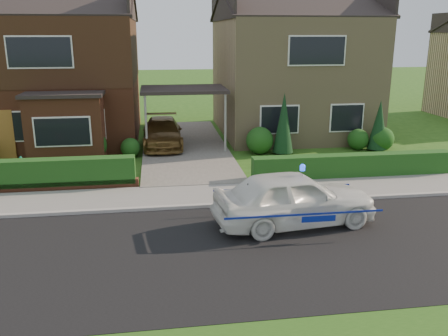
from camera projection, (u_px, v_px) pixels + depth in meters
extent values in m
plane|color=#234E14|center=(214.00, 252.00, 11.56)|extent=(120.00, 120.00, 0.00)
cube|color=black|center=(214.00, 252.00, 11.56)|extent=(60.00, 6.00, 0.02)
cube|color=#9E9993|center=(202.00, 206.00, 14.45)|extent=(60.00, 0.16, 0.12)
cube|color=slate|center=(198.00, 195.00, 15.45)|extent=(60.00, 2.00, 0.10)
cube|color=#666059|center=(185.00, 147.00, 22.01)|extent=(3.80, 12.00, 0.12)
cube|color=brown|center=(61.00, 80.00, 23.28)|extent=(7.20, 8.00, 5.80)
cube|color=white|center=(8.00, 127.00, 19.65)|extent=(1.80, 0.08, 1.30)
cube|color=white|center=(86.00, 125.00, 20.09)|extent=(1.60, 0.08, 1.30)
cube|color=white|center=(40.00, 52.00, 19.04)|extent=(2.60, 0.08, 1.30)
cube|color=black|center=(59.00, 50.00, 22.88)|extent=(7.26, 8.06, 2.90)
cube|color=brown|center=(66.00, 129.00, 19.35)|extent=(3.00, 1.40, 2.70)
cube|color=black|center=(63.00, 95.00, 18.96)|extent=(3.20, 1.60, 0.14)
cube|color=tan|center=(290.00, 77.00, 24.89)|extent=(7.20, 8.00, 5.80)
cube|color=white|center=(279.00, 120.00, 21.26)|extent=(1.80, 0.08, 1.30)
cube|color=white|center=(347.00, 118.00, 21.69)|extent=(1.60, 0.08, 1.30)
cube|color=white|center=(317.00, 51.00, 20.65)|extent=(2.60, 0.08, 1.30)
cube|color=black|center=(183.00, 89.00, 21.28)|extent=(3.80, 3.00, 0.14)
cylinder|color=gray|center=(146.00, 126.00, 20.09)|extent=(0.10, 0.10, 2.70)
cylinder|color=gray|center=(225.00, 124.00, 20.56)|extent=(0.10, 0.10, 2.70)
cube|color=brown|center=(21.00, 188.00, 15.75)|extent=(7.70, 0.25, 0.36)
cube|color=#1A3C13|center=(23.00, 192.00, 15.94)|extent=(7.50, 0.55, 0.90)
cube|color=#1A3C13|center=(352.00, 178.00, 17.46)|extent=(7.50, 0.55, 0.80)
sphere|color=#1A3C13|center=(91.00, 145.00, 19.67)|extent=(1.32, 1.32, 1.32)
sphere|color=#1A3C13|center=(131.00, 148.00, 20.25)|extent=(0.84, 0.84, 0.84)
sphere|color=#1A3C13|center=(260.00, 140.00, 20.78)|extent=(1.20, 1.20, 1.20)
sphere|color=#1A3C13|center=(358.00, 139.00, 21.55)|extent=(0.96, 0.96, 0.96)
sphere|color=#1A3C13|center=(382.00, 139.00, 21.39)|extent=(1.08, 1.08, 1.08)
cone|color=black|center=(284.00, 125.00, 20.54)|extent=(0.90, 0.90, 2.60)
cone|color=black|center=(379.00, 127.00, 21.20)|extent=(0.90, 0.90, 2.20)
imported|color=silver|center=(294.00, 199.00, 13.01)|extent=(2.37, 4.68, 1.53)
sphere|color=#193FF2|center=(304.00, 169.00, 12.80)|extent=(0.17, 0.17, 0.17)
cube|color=navy|center=(304.00, 213.00, 12.16)|extent=(4.12, 0.02, 0.05)
cube|color=navy|center=(285.00, 190.00, 13.88)|extent=(4.12, 0.01, 0.05)
ellipsoid|color=black|center=(250.00, 192.00, 12.66)|extent=(0.22, 0.17, 0.21)
sphere|color=white|center=(251.00, 193.00, 12.60)|extent=(0.11, 0.11, 0.11)
sphere|color=black|center=(251.00, 187.00, 12.60)|extent=(0.13, 0.13, 0.13)
cone|color=black|center=(250.00, 185.00, 12.59)|extent=(0.04, 0.04, 0.05)
cone|color=black|center=(253.00, 185.00, 12.60)|extent=(0.04, 0.04, 0.05)
imported|color=brown|center=(163.00, 132.00, 21.75)|extent=(1.76, 4.31, 1.25)
imported|color=gray|center=(21.00, 168.00, 17.29)|extent=(0.45, 0.33, 0.80)
imported|color=gray|center=(65.00, 174.00, 16.81)|extent=(0.47, 0.46, 0.67)
imported|color=gray|center=(33.00, 175.00, 16.38)|extent=(0.48, 0.48, 0.84)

